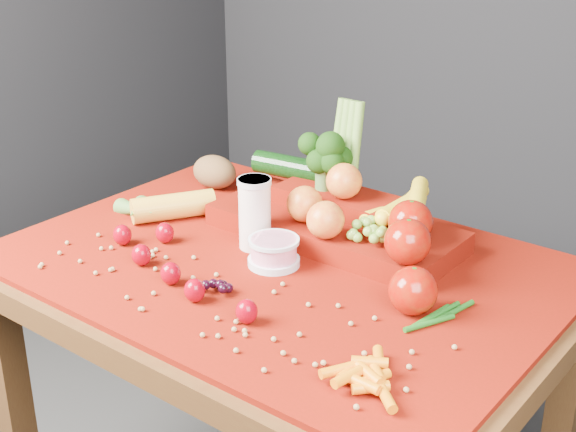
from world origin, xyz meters
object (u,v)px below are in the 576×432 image
Objects in this scene: table at (282,309)px; yogurt_bowl at (274,251)px; produce_mound at (347,215)px; milk_glass at (255,211)px.

table is 10.93× the size of yogurt_bowl.
yogurt_bowl is at bearing -106.67° from produce_mound.
table is 0.20m from milk_glass.
table is at bearing -12.14° from milk_glass.
produce_mound is at bearing 73.33° from yogurt_bowl.
produce_mound reaches higher than table.
produce_mound is (0.05, 0.15, 0.17)m from table.
produce_mound is at bearing 71.49° from table.
produce_mound is (0.13, 0.13, -0.02)m from milk_glass.
milk_glass is 0.19m from produce_mound.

